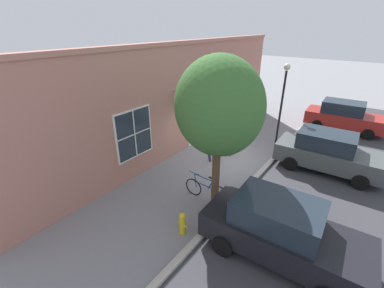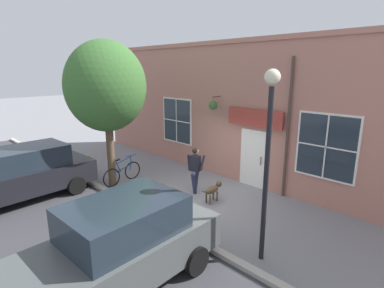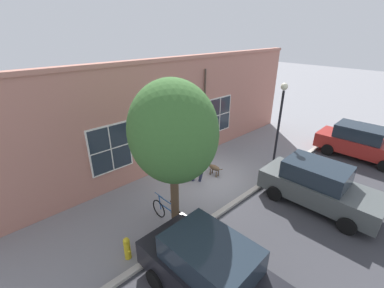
{
  "view_description": "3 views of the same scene",
  "coord_description": "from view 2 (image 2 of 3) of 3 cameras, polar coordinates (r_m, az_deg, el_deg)",
  "views": [
    {
      "loc": [
        5.27,
        -9.71,
        5.91
      ],
      "look_at": [
        -0.69,
        -1.6,
        1.2
      ],
      "focal_mm": 24.0,
      "sensor_mm": 36.0,
      "label": 1
    },
    {
      "loc": [
        6.78,
        6.41,
        4.19
      ],
      "look_at": [
        -1.25,
        -1.61,
        1.36
      ],
      "focal_mm": 28.0,
      "sensor_mm": 36.0,
      "label": 2
    },
    {
      "loc": [
        6.95,
        -7.47,
        6.38
      ],
      "look_at": [
        -0.87,
        -0.18,
        1.57
      ],
      "focal_mm": 24.0,
      "sensor_mm": 36.0,
      "label": 3
    }
  ],
  "objects": [
    {
      "name": "parked_car_mid_block",
      "position": [
        6.27,
        -13.77,
        -18.32
      ],
      "size": [
        4.37,
        2.08,
        1.75
      ],
      "color": "#474C4C",
      "rests_on": "ground_plane"
    },
    {
      "name": "fire_hydrant",
      "position": [
        13.15,
        -19.06,
        -3.55
      ],
      "size": [
        0.34,
        0.2,
        0.77
      ],
      "color": "gold",
      "rests_on": "ground_plane"
    },
    {
      "name": "leaning_bicycle",
      "position": [
        11.73,
        -13.11,
        -5.34
      ],
      "size": [
        1.73,
        0.23,
        1.0
      ],
      "color": "black",
      "rests_on": "ground_plane"
    },
    {
      "name": "street_lamp",
      "position": [
        6.36,
        14.37,
        0.98
      ],
      "size": [
        0.32,
        0.32,
        4.21
      ],
      "color": "black",
      "rests_on": "ground_plane"
    },
    {
      "name": "street_tree_by_curb",
      "position": [
        10.95,
        -15.81,
        10.11
      ],
      "size": [
        2.86,
        2.57,
        5.19
      ],
      "color": "brown",
      "rests_on": "ground_plane"
    },
    {
      "name": "storefront_facade",
      "position": [
        11.26,
        9.86,
        5.81
      ],
      "size": [
        0.95,
        18.0,
        5.26
      ],
      "color": "#B27566",
      "rests_on": "ground_plane"
    },
    {
      "name": "pedestrian_walking",
      "position": [
        10.37,
        0.61,
        -4.22
      ],
      "size": [
        0.68,
        0.55,
        1.6
      ],
      "color": "#282D47",
      "rests_on": "ground_plane"
    },
    {
      "name": "curb_and_road",
      "position": [
        7.71,
        -32.64,
        -21.24
      ],
      "size": [
        10.1,
        28.0,
        0.12
      ],
      "color": "#B2ADA3",
      "rests_on": "ground_plane"
    },
    {
      "name": "dog_on_leash",
      "position": [
        9.84,
        4.04,
        -8.61
      ],
      "size": [
        1.02,
        0.29,
        0.64
      ],
      "color": "brown",
      "rests_on": "ground_plane"
    },
    {
      "name": "ground_plane",
      "position": [
        10.23,
        1.47,
        -10.18
      ],
      "size": [
        90.0,
        90.0,
        0.0
      ],
      "primitive_type": "plane",
      "color": "gray"
    },
    {
      "name": "parked_car_nearest_curb",
      "position": [
        11.29,
        -29.15,
        -4.88
      ],
      "size": [
        4.37,
        2.08,
        1.75
      ],
      "color": "black",
      "rests_on": "ground_plane"
    }
  ]
}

